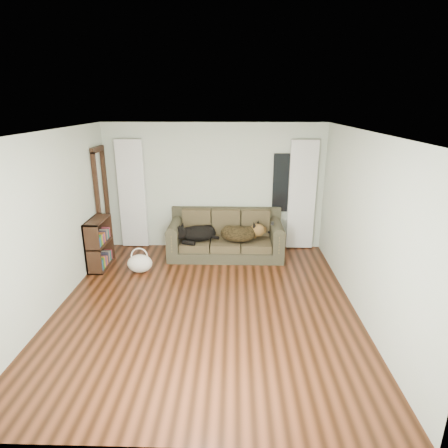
{
  "coord_description": "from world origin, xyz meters",
  "views": [
    {
      "loc": [
        0.42,
        -5.07,
        2.98
      ],
      "look_at": [
        0.23,
        1.6,
        0.79
      ],
      "focal_mm": 30.0,
      "sensor_mm": 36.0,
      "label": 1
    }
  ],
  "objects_px": {
    "dog_black_lab": "(196,234)",
    "bookshelf": "(99,242)",
    "tote_bag": "(140,264)",
    "dog_shepherd": "(240,234)",
    "sofa": "(226,234)"
  },
  "relations": [
    {
      "from": "sofa",
      "to": "dog_shepherd",
      "type": "bearing_deg",
      "value": -15.95
    },
    {
      "from": "sofa",
      "to": "dog_black_lab",
      "type": "xyz_separation_m",
      "value": [
        -0.58,
        -0.08,
        0.03
      ]
    },
    {
      "from": "dog_black_lab",
      "to": "tote_bag",
      "type": "height_order",
      "value": "dog_black_lab"
    },
    {
      "from": "sofa",
      "to": "bookshelf",
      "type": "height_order",
      "value": "bookshelf"
    },
    {
      "from": "dog_shepherd",
      "to": "tote_bag",
      "type": "xyz_separation_m",
      "value": [
        -1.84,
        -0.74,
        -0.33
      ]
    },
    {
      "from": "dog_black_lab",
      "to": "bookshelf",
      "type": "height_order",
      "value": "bookshelf"
    },
    {
      "from": "dog_black_lab",
      "to": "tote_bag",
      "type": "xyz_separation_m",
      "value": [
        -0.97,
        -0.74,
        -0.32
      ]
    },
    {
      "from": "dog_shepherd",
      "to": "dog_black_lab",
      "type": "bearing_deg",
      "value": 15.59
    },
    {
      "from": "dog_black_lab",
      "to": "dog_shepherd",
      "type": "distance_m",
      "value": 0.87
    },
    {
      "from": "dog_shepherd",
      "to": "bookshelf",
      "type": "bearing_deg",
      "value": 27.11
    },
    {
      "from": "sofa",
      "to": "tote_bag",
      "type": "xyz_separation_m",
      "value": [
        -1.55,
        -0.82,
        -0.29
      ]
    },
    {
      "from": "dog_shepherd",
      "to": "tote_bag",
      "type": "bearing_deg",
      "value": 37.71
    },
    {
      "from": "dog_shepherd",
      "to": "bookshelf",
      "type": "distance_m",
      "value": 2.68
    },
    {
      "from": "tote_bag",
      "to": "bookshelf",
      "type": "xyz_separation_m",
      "value": [
        -0.79,
        0.21,
        0.34
      ]
    },
    {
      "from": "tote_bag",
      "to": "dog_black_lab",
      "type": "bearing_deg",
      "value": 37.38
    }
  ]
}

